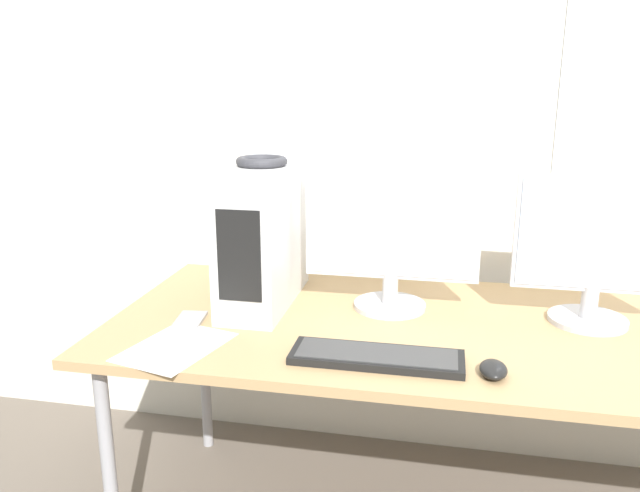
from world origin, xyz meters
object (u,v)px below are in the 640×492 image
object	(u,v)px
headphones	(262,161)
cell_phone	(190,320)
monitor_main	(392,230)
pc_tower	(264,236)
mouse	(493,369)
keyboard	(377,357)
monitor_right_near	(596,249)

from	to	relation	value
headphones	cell_phone	bearing A→B (deg)	-128.08
headphones	monitor_main	world-z (taller)	monitor_main
pc_tower	mouse	size ratio (longest dim) A/B	4.84
cell_phone	headphones	bearing A→B (deg)	44.35
pc_tower	mouse	distance (m)	0.82
headphones	monitor_main	xyz separation A→B (m)	(0.40, 0.02, -0.20)
keyboard	cell_phone	world-z (taller)	keyboard
headphones	cell_phone	xyz separation A→B (m)	(-0.17, -0.22, -0.45)
pc_tower	headphones	size ratio (longest dim) A/B	3.05
pc_tower	headphones	bearing A→B (deg)	90.00
mouse	monitor_right_near	bearing A→B (deg)	54.14
headphones	monitor_right_near	bearing A→B (deg)	0.85
keyboard	monitor_main	bearing A→B (deg)	90.42
monitor_right_near	keyboard	distance (m)	0.73
monitor_right_near	cell_phone	distance (m)	1.20
monitor_right_near	mouse	xyz separation A→B (m)	(-0.30, -0.41, -0.21)
headphones	monitor_right_near	xyz separation A→B (m)	(0.99, 0.01, -0.23)
pc_tower	monitor_right_near	bearing A→B (deg)	0.90
pc_tower	monitor_right_near	world-z (taller)	pc_tower
pc_tower	cell_phone	bearing A→B (deg)	-128.19
monitor_main	mouse	bearing A→B (deg)	-55.02
monitor_main	cell_phone	bearing A→B (deg)	-157.59
pc_tower	monitor_main	size ratio (longest dim) A/B	0.91
pc_tower	headphones	distance (m)	0.23
monitor_right_near	keyboard	world-z (taller)	monitor_right_near
monitor_main	mouse	distance (m)	0.56
cell_phone	mouse	bearing A→B (deg)	-19.33
mouse	cell_phone	xyz separation A→B (m)	(-0.86, 0.18, -0.01)
headphones	mouse	size ratio (longest dim) A/B	1.59
mouse	headphones	bearing A→B (deg)	150.27
mouse	cell_phone	world-z (taller)	mouse
monitor_main	keyboard	size ratio (longest dim) A/B	1.21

